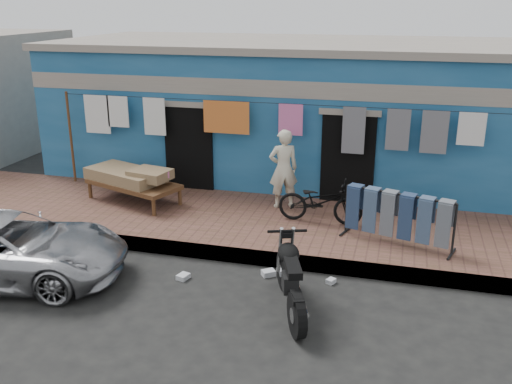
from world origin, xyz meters
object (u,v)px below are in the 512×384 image
Objects in this scene: seated_person at (283,169)px; charpoy at (134,185)px; car at (6,247)px; motorcycle at (291,277)px; bicycle at (320,197)px; jeans_rack at (398,217)px.

seated_person is 0.69× the size of charpoy.
car is 4.61m from motorcycle.
bicycle is 0.78× the size of jeans_rack.
seated_person reaches higher than jeans_rack.
seated_person is at bearing -55.19° from car.
jeans_rack is (5.42, -0.81, 0.12)m from charpoy.
seated_person reaches higher than car.
motorcycle is at bearing -98.55° from car.
bicycle reaches higher than jeans_rack.
car is 5.31m from seated_person.
motorcycle is 0.87× the size of jeans_rack.
car is at bearing 21.19° from seated_person.
jeans_rack is (6.02, 2.48, 0.18)m from car.
jeans_rack is at bearing 126.33° from seated_person.
seated_person is (3.70, 3.78, 0.51)m from car.
car reaches higher than motorcycle.
charpoy is (-4.01, 3.12, 0.07)m from motorcycle.
charpoy is (-3.10, -0.48, -0.45)m from seated_person.
car reaches higher than charpoy.
motorcycle is at bearing -178.16° from bicycle.
bicycle is (0.87, -0.66, -0.30)m from seated_person.
seated_person is at bearing 150.72° from jeans_rack.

